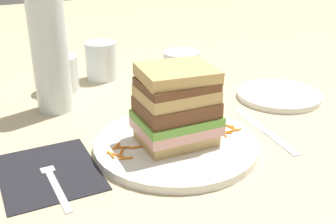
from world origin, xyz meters
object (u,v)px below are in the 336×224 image
Objects in this scene: knife at (266,131)px; juice_glass at (181,73)px; side_plate at (279,95)px; main_plate at (176,145)px; empty_tumbler_0 at (61,74)px; napkin_dark at (49,172)px; sandwich at (176,107)px; empty_tumbler_1 at (101,61)px; water_bottle at (49,42)px; fork at (52,177)px.

juice_glass is at bearing 100.27° from knife.
knife is 0.17m from side_plate.
juice_glass is 0.51× the size of side_plate.
main_plate is 3.49× the size of empty_tumbler_0.
juice_glass is at bearing 32.95° from napkin_dark.
side_plate is (0.12, 0.12, 0.00)m from knife.
main_plate is 1.33× the size of knife.
sandwich reaches higher than empty_tumbler_1.
main_plate is 0.17m from knife.
water_bottle is 3.90× the size of empty_tumbler_0.
empty_tumbler_1 is 0.41m from side_plate.
empty_tumbler_1 reaches higher than knife.
main_plate is at bearing -119.11° from juice_glass.
napkin_dark is at bearing -104.82° from water_bottle.
sandwich is at bearing -160.79° from side_plate.
knife is 1.15× the size of side_plate.
main_plate reaches higher than napkin_dark.
empty_tumbler_1 reaches higher than empty_tumbler_0.
sandwich is at bearing -72.77° from empty_tumbler_0.
napkin_dark is 0.38m from knife.
knife is 2.62× the size of empty_tumbler_0.
water_bottle is (0.06, 0.25, 0.13)m from fork.
side_plate is at bearing -18.33° from water_bottle.
fork is at bearing -167.49° from side_plate.
napkin_dark is 1.02× the size of fork.
side_plate is (0.40, -0.24, -0.03)m from empty_tumbler_0.
main_plate reaches higher than knife.
main_plate is 0.20m from napkin_dark.
main_plate is 3.05× the size of empty_tumbler_1.
side_plate is at bearing 19.25° from main_plate.
knife is 0.67× the size of water_bottle.
juice_glass reaches higher than fork.
main_plate is 3.02× the size of juice_glass.
juice_glass is 0.20m from empty_tumbler_1.
fork is (0.00, -0.02, 0.00)m from napkin_dark.
empty_tumbler_1 is at bearing 44.20° from water_bottle.
water_bottle is (-0.31, 0.26, 0.13)m from knife.
empty_tumbler_0 is (0.10, 0.35, 0.03)m from fork.
empty_tumbler_1 is at bearing 62.93° from fork.
empty_tumbler_0 is at bearing 107.23° from sandwich.
sandwich is at bearing -89.42° from empty_tumbler_1.
juice_glass is 0.26m from empty_tumbler_0.
water_bottle is 3.40× the size of empty_tumbler_1.
sandwich is 0.26m from juice_glass.
empty_tumbler_1 is (-0.00, 0.38, 0.04)m from main_plate.
fork is at bearing -117.07° from empty_tumbler_1.
main_plate is at bearing 175.49° from knife.
juice_glass is at bearing 35.65° from fork.
sandwich is 1.45× the size of empty_tumbler_1.
empty_tumbler_1 reaches higher than fork.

